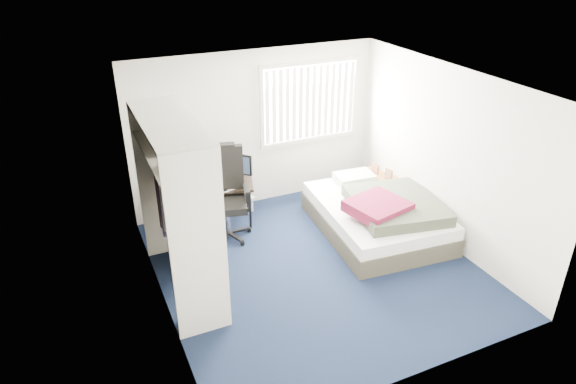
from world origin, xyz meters
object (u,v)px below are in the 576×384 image
at_px(desk, 207,180).
at_px(nightstand, 380,180).
at_px(office_chair, 227,202).
at_px(bed, 379,214).

height_order(desk, nightstand, desk).
relative_size(desk, office_chair, 1.09).
distance_m(nightstand, bed, 0.89).
distance_m(office_chair, nightstand, 2.55).
bearing_deg(bed, office_chair, 157.07).
relative_size(desk, bed, 0.66).
bearing_deg(office_chair, bed, -22.93).
height_order(desk, bed, desk).
bearing_deg(desk, nightstand, -12.55).
xyz_separation_m(desk, office_chair, (0.16, -0.46, -0.19)).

